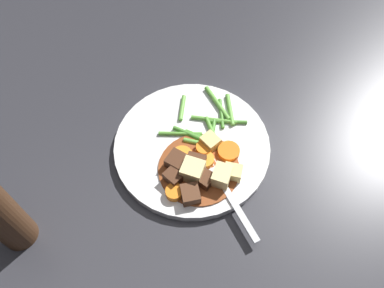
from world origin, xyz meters
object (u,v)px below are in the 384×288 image
meat_chunk_2 (190,194)px  meat_chunk_4 (205,179)px  potato_chunk_3 (222,176)px  fork (225,188)px  carrot_slice_1 (229,152)px  carrot_slice_2 (182,156)px  carrot_slice_0 (205,160)px  meat_chunk_3 (177,162)px  potato_chunk_0 (210,142)px  meat_chunk_0 (196,163)px  meat_chunk_1 (174,176)px  potato_chunk_2 (233,172)px  carrot_slice_4 (204,149)px  potato_chunk_1 (193,171)px  carrot_slice_3 (174,192)px  dinner_plate (192,146)px

meat_chunk_2 → meat_chunk_4: same height
meat_chunk_4 → potato_chunk_3: bearing=101.3°
fork → carrot_slice_1: bearing=177.6°
carrot_slice_2 → fork: bearing=55.3°
carrot_slice_0 → meat_chunk_3: bearing=-77.6°
potato_chunk_0 → meat_chunk_0: bearing=-26.0°
meat_chunk_1 → meat_chunk_4: 0.05m
potato_chunk_2 → fork: 0.03m
carrot_slice_4 → potato_chunk_2: 0.06m
meat_chunk_4 → meat_chunk_1: bearing=-89.9°
potato_chunk_3 → meat_chunk_0: size_ratio=1.13×
potato_chunk_0 → carrot_slice_1: bearing=68.0°
meat_chunk_0 → meat_chunk_1: meat_chunk_0 is taller
carrot_slice_4 → potato_chunk_1: (0.05, -0.01, 0.01)m
meat_chunk_3 → meat_chunk_0: bearing=89.5°
potato_chunk_0 → meat_chunk_1: size_ratio=1.03×
potato_chunk_0 → meat_chunk_4: 0.07m
carrot_slice_1 → potato_chunk_1: 0.07m
meat_chunk_2 → carrot_slice_3: bearing=-95.5°
potato_chunk_3 → meat_chunk_3: size_ratio=1.08×
carrot_slice_3 → meat_chunk_2: meat_chunk_2 is taller
carrot_slice_4 → potato_chunk_1: size_ratio=0.83×
meat_chunk_0 → carrot_slice_1: bearing=119.8°
carrot_slice_2 → meat_chunk_3: bearing=-23.8°
potato_chunk_2 → meat_chunk_0: 0.06m
potato_chunk_2 → meat_chunk_4: 0.05m
potato_chunk_1 → potato_chunk_2: potato_chunk_1 is taller
potato_chunk_1 → meat_chunk_1: bearing=-70.7°
carrot_slice_3 → dinner_plate: bearing=168.4°
carrot_slice_2 → potato_chunk_3: bearing=61.4°
meat_chunk_0 → potato_chunk_3: bearing=63.7°
dinner_plate → carrot_slice_4: size_ratio=9.52×
carrot_slice_0 → meat_chunk_2: bearing=-15.5°
carrot_slice_1 → carrot_slice_2: bearing=-79.0°
potato_chunk_0 → potato_chunk_3: potato_chunk_3 is taller
meat_chunk_0 → fork: bearing=54.3°
carrot_slice_2 → potato_chunk_0: 0.05m
carrot_slice_1 → potato_chunk_0: 0.03m
potato_chunk_0 → meat_chunk_3: bearing=-50.3°
carrot_slice_0 → meat_chunk_0: meat_chunk_0 is taller
dinner_plate → potato_chunk_1: bearing=6.2°
carrot_slice_1 → potato_chunk_3: 0.05m
carrot_slice_2 → meat_chunk_4: size_ratio=1.26×
carrot_slice_2 → meat_chunk_1: 0.04m
carrot_slice_3 → meat_chunk_0: size_ratio=0.92×
potato_chunk_2 → meat_chunk_0: size_ratio=0.96×
dinner_plate → carrot_slice_1: 0.06m
carrot_slice_3 → potato_chunk_1: 0.04m
carrot_slice_0 → carrot_slice_2: (-0.00, -0.04, -0.00)m
carrot_slice_3 → meat_chunk_3: (-0.05, -0.00, 0.00)m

